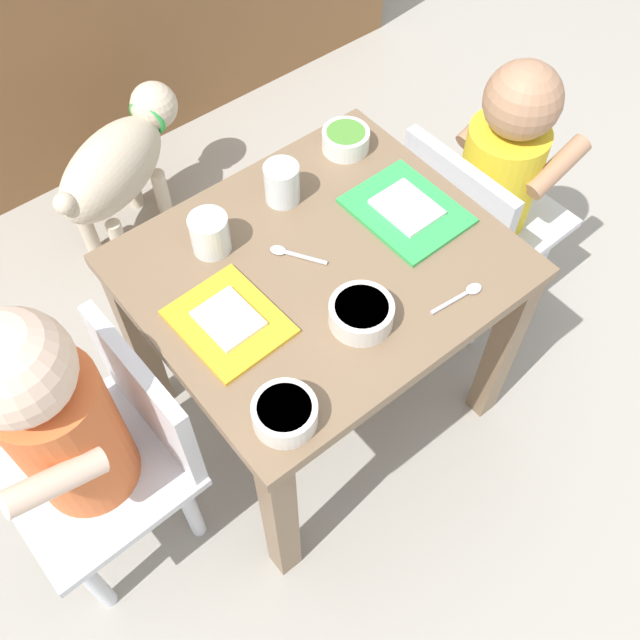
% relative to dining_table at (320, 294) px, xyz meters
% --- Properties ---
extents(ground_plane, '(7.00, 7.00, 0.00)m').
position_rel_dining_table_xyz_m(ground_plane, '(0.00, 0.00, -0.39)').
color(ground_plane, '#9E998E').
extents(dining_table, '(0.59, 0.51, 0.47)m').
position_rel_dining_table_xyz_m(dining_table, '(0.00, 0.00, 0.00)').
color(dining_table, '#7A6047').
rests_on(dining_table, ground).
extents(seated_child_left, '(0.29, 0.29, 0.69)m').
position_rel_dining_table_xyz_m(seated_child_left, '(-0.46, 0.02, 0.04)').
color(seated_child_left, silver).
rests_on(seated_child_left, ground).
extents(seated_child_right, '(0.29, 0.29, 0.62)m').
position_rel_dining_table_xyz_m(seated_child_right, '(0.45, 0.01, 0.00)').
color(seated_child_right, silver).
rests_on(seated_child_right, ground).
extents(dog, '(0.42, 0.28, 0.32)m').
position_rel_dining_table_xyz_m(dog, '(-0.05, 0.69, -0.17)').
color(dog, beige).
rests_on(dog, ground).
extents(food_tray_left, '(0.15, 0.18, 0.02)m').
position_rel_dining_table_xyz_m(food_tray_left, '(-0.18, -0.01, 0.09)').
color(food_tray_left, gold).
rests_on(food_tray_left, dining_table).
extents(food_tray_right, '(0.16, 0.19, 0.02)m').
position_rel_dining_table_xyz_m(food_tray_right, '(0.18, -0.01, 0.09)').
color(food_tray_right, green).
rests_on(food_tray_right, dining_table).
extents(water_cup_left, '(0.06, 0.06, 0.07)m').
position_rel_dining_table_xyz_m(water_cup_left, '(-0.12, 0.14, 0.12)').
color(water_cup_left, white).
rests_on(water_cup_left, dining_table).
extents(water_cup_right, '(0.06, 0.06, 0.07)m').
position_rel_dining_table_xyz_m(water_cup_right, '(0.04, 0.15, 0.12)').
color(water_cup_right, white).
rests_on(water_cup_right, dining_table).
extents(cereal_bowl_left_side, '(0.10, 0.10, 0.04)m').
position_rel_dining_table_xyz_m(cereal_bowl_left_side, '(-0.02, -0.13, 0.11)').
color(cereal_bowl_left_side, silver).
rests_on(cereal_bowl_left_side, dining_table).
extents(veggie_bowl_near, '(0.09, 0.09, 0.04)m').
position_rel_dining_table_xyz_m(veggie_bowl_near, '(0.21, 0.18, 0.11)').
color(veggie_bowl_near, white).
rests_on(veggie_bowl_near, dining_table).
extents(veggie_bowl_far, '(0.09, 0.09, 0.04)m').
position_rel_dining_table_xyz_m(veggie_bowl_far, '(-0.22, -0.19, 0.11)').
color(veggie_bowl_far, silver).
rests_on(veggie_bowl_far, dining_table).
extents(spoon_by_left_tray, '(0.10, 0.02, 0.01)m').
position_rel_dining_table_xyz_m(spoon_by_left_tray, '(0.13, -0.19, 0.09)').
color(spoon_by_left_tray, silver).
rests_on(spoon_by_left_tray, dining_table).
extents(spoon_by_right_tray, '(0.06, 0.09, 0.01)m').
position_rel_dining_table_xyz_m(spoon_by_right_tray, '(-0.03, 0.04, 0.09)').
color(spoon_by_right_tray, silver).
rests_on(spoon_by_right_tray, dining_table).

